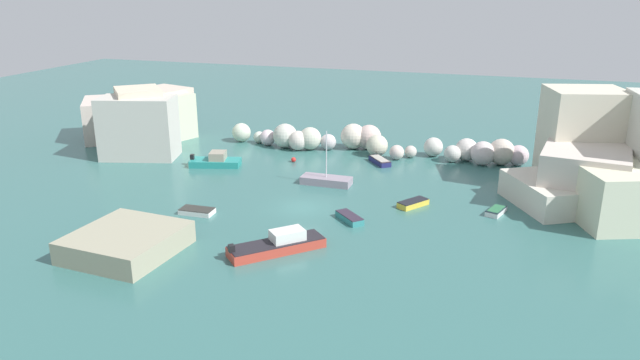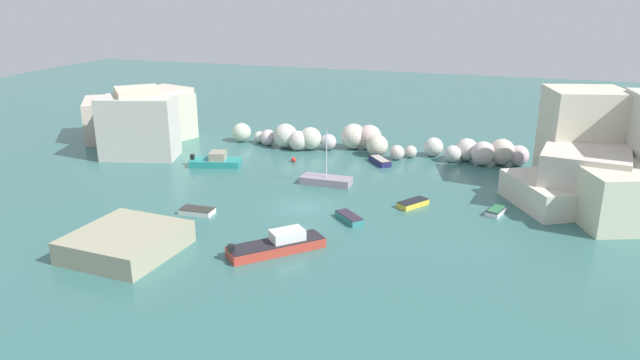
{
  "view_description": "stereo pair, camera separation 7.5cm",
  "coord_description": "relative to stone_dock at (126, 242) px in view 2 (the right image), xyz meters",
  "views": [
    {
      "loc": [
        15.29,
        -42.58,
        17.47
      ],
      "look_at": [
        0.0,
        4.44,
        1.0
      ],
      "focal_mm": 33.24,
      "sensor_mm": 36.0,
      "label": 1
    },
    {
      "loc": [
        15.36,
        -42.55,
        17.47
      ],
      "look_at": [
        0.0,
        4.44,
        1.0
      ],
      "focal_mm": 33.24,
      "sensor_mm": 36.0,
      "label": 2
    }
  ],
  "objects": [
    {
      "name": "cove_water",
      "position": [
        8.58,
        11.72,
        -0.78
      ],
      "size": [
        160.0,
        160.0,
        0.0
      ],
      "primitive_type": "plane",
      "color": "#366A66",
      "rests_on": "ground"
    },
    {
      "name": "cliff_headland_left",
      "position": [
        -15.51,
        25.06,
        2.02
      ],
      "size": [
        16.56,
        15.44,
        7.03
      ],
      "color": "beige",
      "rests_on": "ground"
    },
    {
      "name": "rock_breakwater",
      "position": [
        10.5,
        29.51,
        0.4
      ],
      "size": [
        32.65,
        5.25,
        2.79
      ],
      "color": "beige",
      "rests_on": "ground"
    },
    {
      "name": "stone_dock",
      "position": [
        0.0,
        0.0,
        0.0
      ],
      "size": [
        7.02,
        7.33,
        1.57
      ],
      "primitive_type": "cube",
      "rotation": [
        0.0,
        0.0,
        -0.07
      ],
      "color": "#A09C81",
      "rests_on": "ground"
    },
    {
      "name": "channel_buoy",
      "position": [
        3.25,
        23.74,
        -0.53
      ],
      "size": [
        0.5,
        0.5,
        0.5
      ],
      "primitive_type": "sphere",
      "color": "red",
      "rests_on": "cove_water"
    },
    {
      "name": "moored_boat_0",
      "position": [
        9.75,
        3.43,
        -0.27
      ],
      "size": [
        6.07,
        6.04,
        1.44
      ],
      "rotation": [
        0.0,
        0.0,
        0.78
      ],
      "color": "#BE3E2F",
      "rests_on": "cove_water"
    },
    {
      "name": "moored_boat_1",
      "position": [
        23.64,
        15.25,
        -0.54
      ],
      "size": [
        1.66,
        2.43,
        0.46
      ],
      "rotation": [
        0.0,
        0.0,
        1.26
      ],
      "color": "white",
      "rests_on": "cove_water"
    },
    {
      "name": "moored_boat_2",
      "position": [
        8.57,
        18.03,
        -0.41
      ],
      "size": [
        4.58,
        1.77,
        4.99
      ],
      "rotation": [
        0.0,
        0.0,
        6.28
      ],
      "color": "gray",
      "rests_on": "cove_water"
    },
    {
      "name": "moored_boat_3",
      "position": [
        17.06,
        14.88,
        -0.53
      ],
      "size": [
        2.44,
        2.86,
        0.51
      ],
      "rotation": [
        0.0,
        0.0,
        4.11
      ],
      "color": "yellow",
      "rests_on": "cove_water"
    },
    {
      "name": "moored_boat_4",
      "position": [
        11.8,
        25.94,
        -0.49
      ],
      "size": [
        2.78,
        3.13,
        0.56
      ],
      "rotation": [
        0.0,
        0.0,
        5.38
      ],
      "color": "navy",
      "rests_on": "cove_water"
    },
    {
      "name": "moored_boat_5",
      "position": [
        0.96,
        7.89,
        -0.56
      ],
      "size": [
        2.73,
        1.45,
        0.44
      ],
      "rotation": [
        0.0,
        0.0,
        0.03
      ],
      "color": "white",
      "rests_on": "cove_water"
    },
    {
      "name": "moored_boat_6",
      "position": [
        -3.72,
        20.11,
        -0.28
      ],
      "size": [
        5.34,
        3.39,
        1.45
      ],
      "rotation": [
        0.0,
        0.0,
        0.27
      ],
      "color": "teal",
      "rests_on": "cove_water"
    },
    {
      "name": "moored_boat_7",
      "position": [
        12.92,
        10.2,
        -0.53
      ],
      "size": [
        2.66,
        2.63,
        0.51
      ],
      "rotation": [
        0.0,
        0.0,
        2.37
      ],
      "color": "teal",
      "rests_on": "cove_water"
    }
  ]
}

